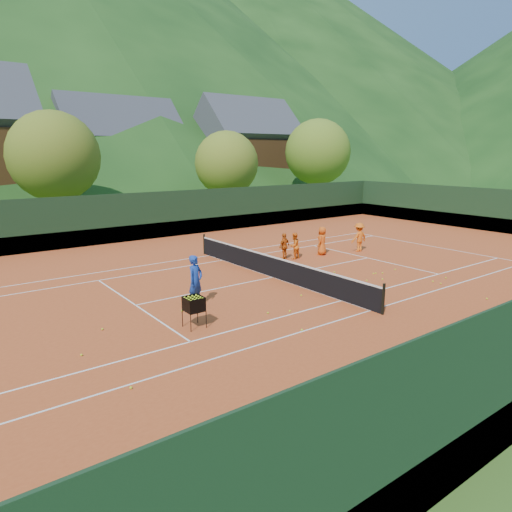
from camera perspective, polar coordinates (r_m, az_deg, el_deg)
ground at (r=20.32m, az=2.13°, el=-2.72°), size 400.00×400.00×0.00m
clay_court at (r=20.32m, az=2.13°, el=-2.69°), size 40.00×24.00×0.02m
mountain_far_right at (r=198.85m, az=-5.31°, el=24.90°), size 260.00×260.00×95.00m
coach at (r=16.48m, az=-7.58°, el=-3.09°), size 0.80×0.69×1.86m
student_a at (r=23.78m, az=4.80°, el=1.27°), size 0.75×0.64×1.37m
student_b at (r=23.64m, az=3.56°, el=1.23°), size 0.86×0.53×1.37m
student_c at (r=24.89m, az=8.26°, el=1.89°), size 0.88×0.74×1.54m
student_d at (r=26.13m, az=12.75°, el=2.31°), size 1.07×0.64×1.61m
tennis_ball_0 at (r=15.78m, az=1.50°, el=-7.12°), size 0.07×0.07×0.07m
tennis_ball_1 at (r=15.17m, az=-18.66°, el=-8.65°), size 0.07×0.07×0.07m
tennis_ball_2 at (r=21.32m, az=9.76°, el=-2.01°), size 0.07×0.07×0.07m
tennis_ball_3 at (r=17.68m, az=12.34°, el=-5.21°), size 0.07×0.07×0.07m
tennis_ball_4 at (r=20.72m, az=22.10°, el=-3.21°), size 0.07×0.07×0.07m
tennis_ball_5 at (r=21.73m, az=22.64°, el=-2.54°), size 0.07×0.07×0.07m
tennis_ball_6 at (r=21.45m, az=14.47°, el=-2.14°), size 0.07×0.07×0.07m
tennis_ball_7 at (r=19.33m, az=26.91°, el=-4.78°), size 0.07×0.07×0.07m
tennis_ball_8 at (r=13.54m, az=-20.99°, el=-11.47°), size 0.07×0.07×0.07m
tennis_ball_9 at (r=14.16m, az=21.84°, el=-10.45°), size 0.07×0.07×0.07m
tennis_ball_11 at (r=11.47m, az=-15.36°, el=-15.60°), size 0.07×0.07×0.07m
tennis_ball_13 at (r=13.17m, az=18.44°, el=-11.96°), size 0.07×0.07×0.07m
tennis_ball_14 at (r=20.61m, az=15.53°, el=-2.81°), size 0.07×0.07×0.07m
tennis_ball_15 at (r=17.78m, az=12.28°, el=-5.10°), size 0.07×0.07×0.07m
tennis_ball_16 at (r=15.98m, az=4.25°, el=-6.88°), size 0.07×0.07×0.07m
tennis_ball_17 at (r=21.54m, az=14.74°, el=-2.09°), size 0.07×0.07×0.07m
tennis_ball_18 at (r=15.94m, az=24.64°, el=-8.11°), size 0.07×0.07×0.07m
tennis_ball_19 at (r=16.72m, az=28.69°, el=-7.58°), size 0.07×0.07×0.07m
tennis_ball_20 at (r=22.49m, az=17.00°, el=-1.61°), size 0.07×0.07×0.07m
tennis_ball_21 at (r=14.39m, az=5.75°, el=-9.18°), size 0.07×0.07×0.07m
tennis_ball_22 at (r=16.16m, az=-9.25°, el=-6.79°), size 0.07×0.07×0.07m
tennis_ball_23 at (r=20.94m, az=21.23°, el=-2.97°), size 0.07×0.07×0.07m
tennis_ball_24 at (r=21.65m, az=15.53°, el=-2.07°), size 0.07×0.07×0.07m
tennis_ball_25 at (r=20.24m, az=13.68°, el=-2.98°), size 0.07×0.07×0.07m
tennis_ball_26 at (r=17.72m, az=5.67°, el=-4.92°), size 0.07×0.07×0.07m
court_lines at (r=20.31m, az=2.13°, el=-2.66°), size 23.83×11.03×0.00m
tennis_net at (r=20.19m, az=2.14°, el=-1.30°), size 0.10×12.07×1.10m
perimeter_fence at (r=20.02m, az=2.16°, el=0.78°), size 40.40×24.24×3.00m
ball_hopper at (r=14.51m, az=-7.78°, el=-6.05°), size 0.57×0.57×1.00m
chalet_mid at (r=52.53m, az=-16.67°, el=11.75°), size 12.65×8.82×11.45m
chalet_right at (r=55.59m, az=-1.20°, el=12.57°), size 11.50×8.82×11.91m
tree_b at (r=36.21m, az=-23.94°, el=11.32°), size 6.40×6.40×8.40m
tree_c at (r=40.87m, az=-3.70°, el=11.49°), size 5.60×5.60×7.35m
tree_d at (r=49.18m, az=7.72°, el=12.74°), size 6.80×6.80×8.93m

